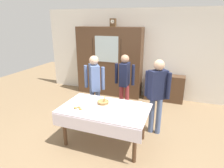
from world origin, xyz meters
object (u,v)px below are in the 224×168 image
at_px(bread_basket, 103,102).
at_px(spoon_far_left, 126,103).
at_px(dining_table, 104,113).
at_px(spoon_front_edge, 88,99).
at_px(tea_cup_near_right, 112,106).
at_px(bookshelf_low, 164,88).
at_px(mantel_clock, 113,23).
at_px(person_near_right_end, 157,90).
at_px(wall_cabinet, 109,62).
at_px(book_stack, 165,73).
at_px(spoon_near_right, 140,113).
at_px(tea_cup_far_left, 141,104).
at_px(tea_cup_center, 96,108).
at_px(person_beside_shelf, 94,82).
at_px(person_behind_table_left, 125,79).
at_px(pastry_plate, 78,109).

xyz_separation_m(bread_basket, spoon_far_left, (0.43, 0.17, -0.03)).
bearing_deg(dining_table, spoon_front_edge, 149.45).
xyz_separation_m(tea_cup_near_right, spoon_far_left, (0.22, 0.25, -0.02)).
height_order(bookshelf_low, spoon_front_edge, bookshelf_low).
bearing_deg(mantel_clock, person_near_right_end, -48.38).
xyz_separation_m(spoon_far_left, person_near_right_end, (0.54, 0.38, 0.22)).
height_order(dining_table, wall_cabinet, wall_cabinet).
distance_m(book_stack, spoon_near_right, 2.59).
distance_m(tea_cup_far_left, bread_basket, 0.74).
distance_m(bread_basket, spoon_front_edge, 0.41).
relative_size(bread_basket, spoon_far_left, 2.02).
bearing_deg(tea_cup_center, book_stack, 69.89).
relative_size(book_stack, spoon_far_left, 1.96).
bearing_deg(wall_cabinet, person_near_right_end, -46.24).
bearing_deg(mantel_clock, person_beside_shelf, -83.95).
height_order(spoon_front_edge, person_near_right_end, person_near_right_end).
relative_size(person_beside_shelf, person_near_right_end, 0.98).
relative_size(dining_table, tea_cup_center, 12.82).
height_order(person_behind_table_left, person_beside_shelf, person_beside_shelf).
xyz_separation_m(bookshelf_low, spoon_near_right, (-0.20, -2.58, 0.37)).
xyz_separation_m(tea_cup_far_left, person_beside_shelf, (-1.20, 0.44, 0.18)).
bearing_deg(dining_table, wall_cabinet, 109.17).
relative_size(dining_table, bookshelf_low, 1.46).
height_order(tea_cup_far_left, bread_basket, bread_basket).
relative_size(dining_table, spoon_front_edge, 14.01).
height_order(pastry_plate, spoon_front_edge, pastry_plate).
distance_m(bookshelf_low, person_beside_shelf, 2.39).
xyz_separation_m(bookshelf_low, book_stack, (-0.00, -0.00, 0.45)).
height_order(wall_cabinet, tea_cup_near_right, wall_cabinet).
relative_size(tea_cup_far_left, tea_cup_center, 1.00).
distance_m(spoon_front_edge, person_beside_shelf, 0.57).
distance_m(dining_table, wall_cabinet, 2.77).
relative_size(wall_cabinet, tea_cup_far_left, 16.64).
distance_m(tea_cup_far_left, pastry_plate, 1.22).
height_order(book_stack, spoon_far_left, book_stack).
bearing_deg(bread_basket, dining_table, -62.93).
bearing_deg(book_stack, tea_cup_center, -110.11).
relative_size(spoon_far_left, spoon_near_right, 1.00).
bearing_deg(mantel_clock, tea_cup_near_right, -70.27).
distance_m(dining_table, tea_cup_far_left, 0.74).
height_order(spoon_far_left, spoon_near_right, same).
height_order(dining_table, pastry_plate, pastry_plate).
xyz_separation_m(pastry_plate, spoon_far_left, (0.77, 0.59, -0.01)).
xyz_separation_m(wall_cabinet, tea_cup_far_left, (1.52, -2.21, -0.29)).
xyz_separation_m(spoon_front_edge, person_beside_shelf, (-0.09, 0.53, 0.20)).
bearing_deg(person_beside_shelf, person_behind_table_left, 47.63).
distance_m(wall_cabinet, tea_cup_near_right, 2.70).
height_order(wall_cabinet, pastry_plate, wall_cabinet).
relative_size(spoon_near_right, person_beside_shelf, 0.07).
bearing_deg(tea_cup_far_left, mantel_clock, 122.23).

